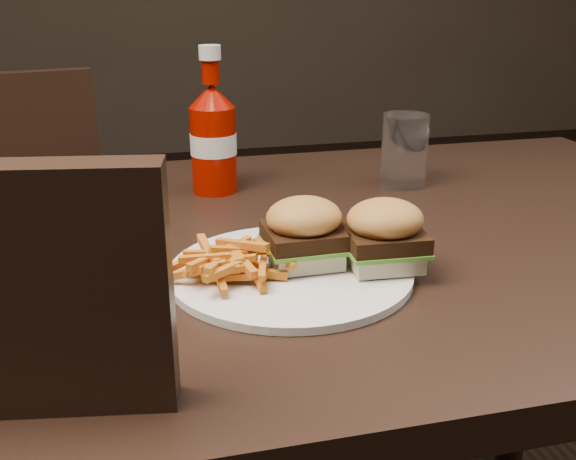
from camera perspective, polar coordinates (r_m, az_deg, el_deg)
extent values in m
cube|color=black|center=(0.88, 4.54, -1.14)|extent=(1.20, 0.80, 0.04)
cylinder|color=white|center=(0.73, 0.19, -3.57)|extent=(0.26, 0.26, 0.01)
cube|color=beige|center=(0.74, 1.34, -2.08)|extent=(0.07, 0.07, 0.02)
cube|color=beige|center=(0.74, 8.06, -2.26)|extent=(0.08, 0.07, 0.02)
cylinder|color=#920B00|center=(1.01, -6.30, 6.55)|extent=(0.08, 0.08, 0.13)
cylinder|color=white|center=(1.06, 9.84, 6.65)|extent=(0.09, 0.09, 0.11)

